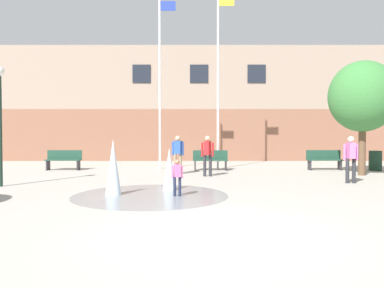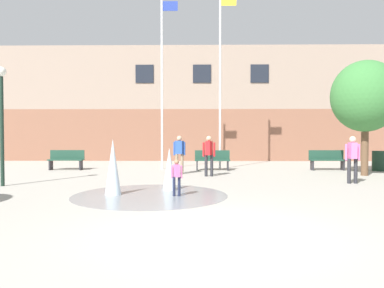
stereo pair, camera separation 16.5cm
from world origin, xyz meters
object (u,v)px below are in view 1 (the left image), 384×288
at_px(adult_watching, 209,153).
at_px(lamp_post_left_lane, 1,108).
at_px(park_bench_under_left_flagpole, 211,160).
at_px(flagpole_left, 161,76).
at_px(street_tree_near_building, 364,97).
at_px(teen_by_trashcan, 179,152).
at_px(park_bench_center, 325,160).
at_px(flagpole_right, 220,73).
at_px(park_bench_left_of_flagpoles, 65,160).
at_px(adult_near_bench, 352,156).
at_px(child_in_fountain, 178,175).
at_px(trash_can, 377,161).

relative_size(adult_watching, lamp_post_left_lane, 0.42).
relative_size(park_bench_under_left_flagpole, flagpole_left, 0.19).
relative_size(adult_watching, street_tree_near_building, 0.35).
xyz_separation_m(teen_by_trashcan, flagpole_left, (-0.90, 2.22, 3.46)).
distance_m(park_bench_center, flagpole_right, 6.34).
distance_m(park_bench_left_of_flagpoles, adult_watching, 7.04).
height_order(park_bench_center, street_tree_near_building, street_tree_near_building).
xyz_separation_m(park_bench_center, adult_near_bench, (-0.76, -4.66, 0.45)).
xyz_separation_m(teen_by_trashcan, lamp_post_left_lane, (-5.49, -3.62, 1.56)).
bearing_deg(child_in_fountain, park_bench_center, 117.09).
bearing_deg(child_in_fountain, park_bench_under_left_flagpole, 148.96).
bearing_deg(park_bench_left_of_flagpoles, flagpole_left, 5.67).
xyz_separation_m(adult_near_bench, street_tree_near_building, (1.47, 2.41, 2.22)).
xyz_separation_m(park_bench_under_left_flagpole, trash_can, (7.48, -0.17, -0.03)).
xyz_separation_m(adult_watching, flagpole_left, (-2.10, 3.02, 3.46)).
height_order(teen_by_trashcan, flagpole_right, flagpole_right).
distance_m(park_bench_center, trash_can, 2.22).
xyz_separation_m(adult_watching, teen_by_trashcan, (-1.20, 0.80, 0.00)).
bearing_deg(flagpole_left, adult_near_bench, -36.37).
xyz_separation_m(park_bench_under_left_flagpole, street_tree_near_building, (6.00, -2.07, 2.68)).
bearing_deg(teen_by_trashcan, child_in_fountain, -61.79).
distance_m(lamp_post_left_lane, street_tree_near_building, 13.33).
bearing_deg(flagpole_right, teen_by_trashcan, -129.66).
height_order(park_bench_under_left_flagpole, adult_watching, adult_watching).
distance_m(flagpole_right, lamp_post_left_lane, 9.58).
height_order(adult_watching, flagpole_right, flagpole_right).
height_order(park_bench_left_of_flagpoles, park_bench_center, same).
xyz_separation_m(flagpole_right, trash_can, (7.07, -0.75, -4.06)).
bearing_deg(adult_watching, park_bench_under_left_flagpole, -164.81).
relative_size(teen_by_trashcan, flagpole_right, 0.19).
bearing_deg(park_bench_under_left_flagpole, park_bench_center, 2.05).
bearing_deg(park_bench_under_left_flagpole, adult_watching, -95.44).
relative_size(park_bench_left_of_flagpoles, child_in_fountain, 1.62).
distance_m(park_bench_under_left_flagpole, adult_near_bench, 6.38).
xyz_separation_m(park_bench_under_left_flagpole, adult_watching, (-0.23, -2.44, 0.45)).
distance_m(park_bench_left_of_flagpoles, street_tree_near_building, 13.23).
bearing_deg(adult_near_bench, flagpole_left, 55.04).
distance_m(park_bench_under_left_flagpole, park_bench_center, 5.29).
distance_m(trash_can, street_tree_near_building, 3.62).
distance_m(adult_watching, child_in_fountain, 4.80).
height_order(park_bench_left_of_flagpoles, adult_watching, adult_watching).
height_order(lamp_post_left_lane, trash_can, lamp_post_left_lane).
bearing_deg(child_in_fountain, street_tree_near_building, 103.75).
relative_size(adult_watching, trash_can, 1.77).
relative_size(child_in_fountain, flagpole_left, 0.12).
xyz_separation_m(park_bench_left_of_flagpoles, lamp_post_left_lane, (-0.15, -5.39, 2.01)).
distance_m(child_in_fountain, street_tree_near_building, 9.20).
distance_m(adult_watching, teen_by_trashcan, 1.44).
bearing_deg(trash_can, street_tree_near_building, -127.84).
bearing_deg(flagpole_right, adult_near_bench, -50.80).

